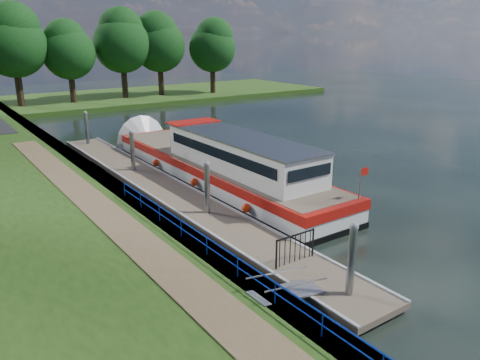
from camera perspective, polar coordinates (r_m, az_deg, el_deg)
ground at (r=16.79m, az=11.73°, el=-13.86°), size 160.00×160.00×0.00m
bank_edge at (r=27.20m, az=-15.74°, el=-0.86°), size 1.10×90.00×0.78m
far_bank at (r=66.18m, az=-14.80°, el=9.64°), size 60.00×18.00×0.60m
footpath at (r=20.27m, az=-13.99°, el=-5.81°), size 1.60×40.00×0.05m
blue_fence at (r=16.61m, az=-2.30°, el=-8.67°), size 0.04×18.04×0.72m
pontoon at (r=26.40m, az=-9.02°, el=-1.43°), size 2.50×30.00×0.56m
mooring_piles at (r=26.07m, az=-9.13°, el=0.85°), size 0.30×27.30×3.55m
gangway at (r=15.65m, az=5.70°, el=-13.37°), size 2.58×1.00×0.92m
gate_panel at (r=17.62m, az=6.76°, el=-7.78°), size 1.85×0.05×1.15m
barge at (r=28.45m, az=-3.32°, el=2.05°), size 4.36×21.15×4.78m
horizon_trees at (r=58.99m, az=-27.05°, el=14.96°), size 54.38×10.03×12.87m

